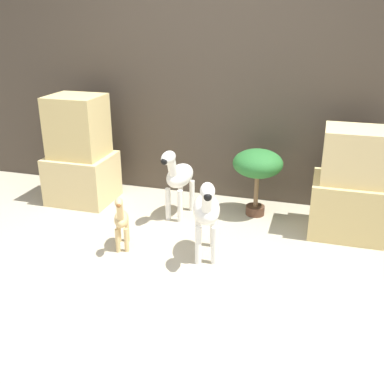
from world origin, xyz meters
name	(u,v)px	position (x,y,z in m)	size (l,w,h in m)	color
ground_plane	(160,282)	(0.00, 0.00, 0.00)	(14.00, 14.00, 0.00)	#B2A88E
wall_back	(220,87)	(0.00, 1.73, 1.10)	(6.40, 0.08, 2.20)	#473D33
rock_pillar_left	(80,155)	(-1.25, 1.18, 0.47)	(0.60, 0.53, 1.05)	#DBC184
rock_pillar_right	(350,187)	(1.25, 1.18, 0.41)	(0.60, 0.53, 0.91)	#D1B775
zebra_right	(207,211)	(0.22, 0.44, 0.39)	(0.30, 0.54, 0.68)	white
zebra_left	(178,176)	(-0.22, 1.08, 0.39)	(0.25, 0.54, 0.68)	white
giraffe_figurine	(121,220)	(-0.46, 0.38, 0.25)	(0.21, 0.35, 0.49)	tan
potted_palm_front	(258,166)	(0.46, 1.32, 0.48)	(0.45, 0.45, 0.63)	#513323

